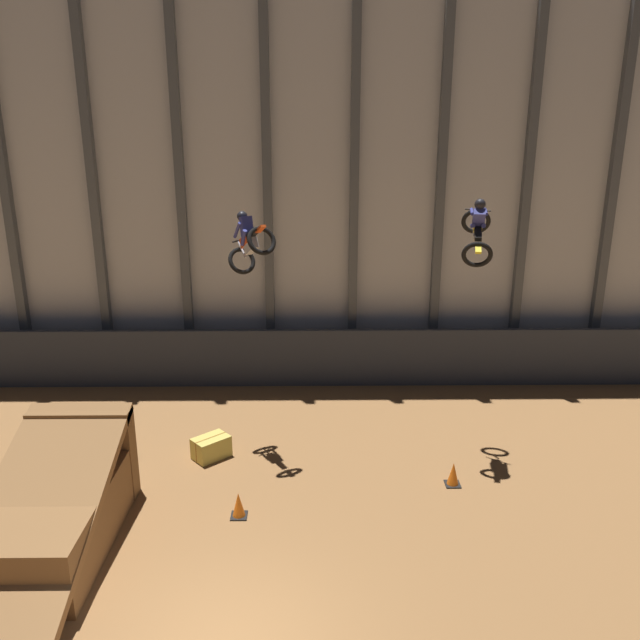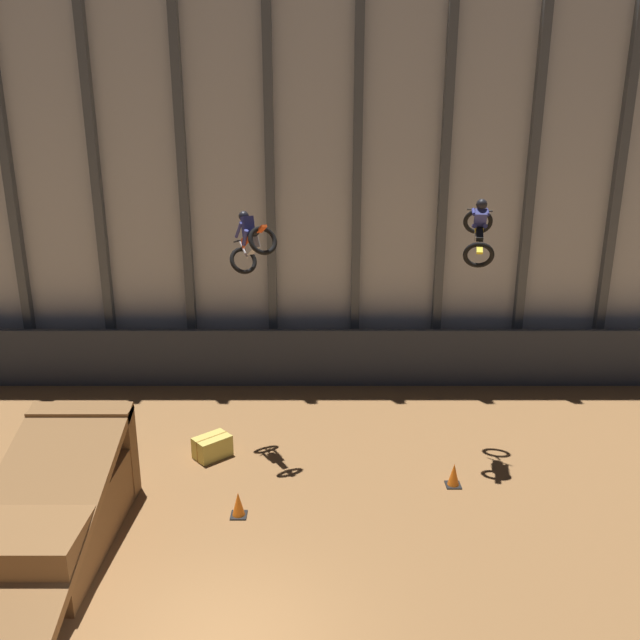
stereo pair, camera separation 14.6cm
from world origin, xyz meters
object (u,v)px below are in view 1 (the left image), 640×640
at_px(rider_bike_left_air, 249,242).
at_px(hay_bale_trackside, 211,447).
at_px(dirt_ramp, 56,509).
at_px(rider_bike_right_air, 477,230).
at_px(traffic_cone_arena_edge, 239,505).
at_px(traffic_cone_near_ramp, 453,474).

xyz_separation_m(rider_bike_left_air, hay_bale_trackside, (-1.07, -0.84, -5.20)).
relative_size(dirt_ramp, rider_bike_right_air, 3.17).
bearing_deg(rider_bike_right_air, rider_bike_left_air, -171.98).
xyz_separation_m(rider_bike_left_air, rider_bike_right_air, (5.57, -0.29, 0.33)).
bearing_deg(traffic_cone_arena_edge, dirt_ramp, -166.81).
bearing_deg(traffic_cone_near_ramp, hay_bale_trackside, 166.83).
height_order(rider_bike_left_air, traffic_cone_arena_edge, rider_bike_left_air).
bearing_deg(dirt_ramp, hay_bale_trackside, 53.30).
height_order(traffic_cone_arena_edge, hay_bale_trackside, traffic_cone_arena_edge).
xyz_separation_m(rider_bike_left_air, traffic_cone_near_ramp, (4.90, -2.24, -5.20)).
relative_size(rider_bike_left_air, hay_bale_trackside, 1.69).
bearing_deg(traffic_cone_near_ramp, rider_bike_right_air, 71.06).
distance_m(dirt_ramp, rider_bike_left_air, 7.35).
distance_m(dirt_ramp, rider_bike_right_air, 11.25).
height_order(traffic_cone_near_ramp, hay_bale_trackside, traffic_cone_near_ramp).
distance_m(traffic_cone_near_ramp, hay_bale_trackside, 6.14).
height_order(dirt_ramp, rider_bike_left_air, rider_bike_left_air).
height_order(dirt_ramp, traffic_cone_arena_edge, dirt_ramp).
bearing_deg(rider_bike_right_air, traffic_cone_arena_edge, -139.63).
xyz_separation_m(dirt_ramp, rider_bike_left_air, (3.65, 4.31, 4.70)).
xyz_separation_m(traffic_cone_near_ramp, hay_bale_trackside, (-5.97, 1.40, -0.00)).
xyz_separation_m(rider_bike_right_air, hay_bale_trackside, (-6.65, -0.56, -5.53)).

